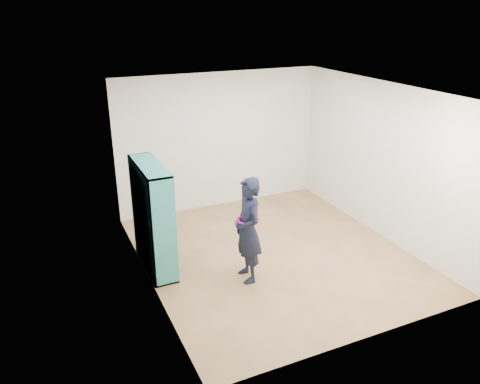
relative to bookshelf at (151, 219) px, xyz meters
name	(u,v)px	position (x,y,z in m)	size (l,w,h in m)	color
floor	(274,254)	(1.84, -0.45, -0.79)	(4.50, 4.50, 0.00)	brown
ceiling	(279,91)	(1.84, -0.45, 1.81)	(4.50, 4.50, 0.00)	white
wall_left	(145,200)	(-0.16, -0.45, 0.51)	(0.02, 4.50, 2.60)	silver
wall_right	(382,161)	(3.84, -0.45, 0.51)	(0.02, 4.50, 2.60)	silver
wall_back	(220,141)	(1.84, 1.80, 0.51)	(4.00, 0.02, 2.60)	silver
wall_front	(375,243)	(1.84, -2.70, 0.51)	(4.00, 0.02, 2.60)	silver
bookshelf	(151,219)	(0.00, 0.00, 0.00)	(0.36, 1.22, 1.63)	teal
person	(248,230)	(1.15, -0.90, -0.01)	(0.41, 0.59, 1.56)	black
smartphone	(236,222)	(1.02, -0.80, 0.09)	(0.02, 0.11, 0.13)	silver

